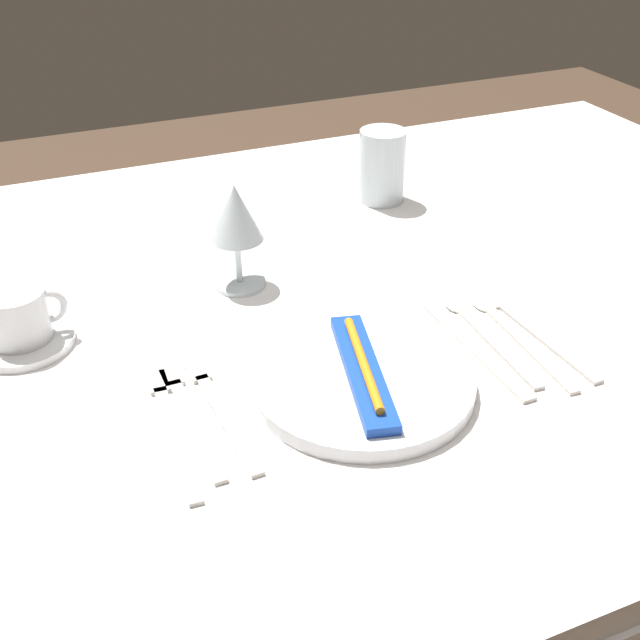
# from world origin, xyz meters

# --- Properties ---
(dining_table) EXTENTS (1.80, 1.11, 0.74)m
(dining_table) POSITION_xyz_m (0.00, 0.00, 0.66)
(dining_table) COLOR white
(dining_table) RESTS_ON ground
(dinner_plate) EXTENTS (0.25, 0.25, 0.02)m
(dinner_plate) POSITION_xyz_m (-0.01, -0.21, 0.75)
(dinner_plate) COLOR white
(dinner_plate) RESTS_ON dining_table
(toothbrush_package) EXTENTS (0.09, 0.21, 0.02)m
(toothbrush_package) POSITION_xyz_m (-0.01, -0.21, 0.77)
(toothbrush_package) COLOR blue
(toothbrush_package) RESTS_ON dinner_plate
(fork_outer) EXTENTS (0.03, 0.21, 0.00)m
(fork_outer) POSITION_xyz_m (-0.16, -0.18, 0.74)
(fork_outer) COLOR beige
(fork_outer) RESTS_ON dining_table
(fork_inner) EXTENTS (0.02, 0.21, 0.00)m
(fork_inner) POSITION_xyz_m (-0.19, -0.18, 0.74)
(fork_inner) COLOR beige
(fork_inner) RESTS_ON dining_table
(fork_salad) EXTENTS (0.03, 0.22, 0.00)m
(fork_salad) POSITION_xyz_m (-0.22, -0.19, 0.74)
(fork_salad) COLOR beige
(fork_salad) RESTS_ON dining_table
(dinner_knife) EXTENTS (0.02, 0.22, 0.00)m
(dinner_knife) POSITION_xyz_m (0.15, -0.20, 0.74)
(dinner_knife) COLOR beige
(dinner_knife) RESTS_ON dining_table
(spoon_soup) EXTENTS (0.03, 0.21, 0.01)m
(spoon_soup) POSITION_xyz_m (0.18, -0.16, 0.74)
(spoon_soup) COLOR beige
(spoon_soup) RESTS_ON dining_table
(spoon_dessert) EXTENTS (0.03, 0.22, 0.01)m
(spoon_dessert) POSITION_xyz_m (0.21, -0.17, 0.74)
(spoon_dessert) COLOR beige
(spoon_dessert) RESTS_ON dining_table
(spoon_tea) EXTENTS (0.03, 0.22, 0.01)m
(spoon_tea) POSITION_xyz_m (0.24, -0.17, 0.74)
(spoon_tea) COLOR beige
(spoon_tea) RESTS_ON dining_table
(saucer_left) EXTENTS (0.12, 0.12, 0.01)m
(saucer_left) POSITION_xyz_m (-0.34, 0.03, 0.74)
(saucer_left) COLOR white
(saucer_left) RESTS_ON dining_table
(coffee_cup_left) EXTENTS (0.10, 0.07, 0.06)m
(coffee_cup_left) POSITION_xyz_m (-0.34, 0.03, 0.78)
(coffee_cup_left) COLOR white
(coffee_cup_left) RESTS_ON saucer_left
(wine_glass_centre) EXTENTS (0.07, 0.07, 0.15)m
(wine_glass_centre) POSITION_xyz_m (-0.06, 0.07, 0.84)
(wine_glass_centre) COLOR silver
(wine_glass_centre) RESTS_ON dining_table
(drink_tumbler) EXTENTS (0.08, 0.08, 0.12)m
(drink_tumbler) POSITION_xyz_m (0.24, 0.25, 0.79)
(drink_tumbler) COLOR silver
(drink_tumbler) RESTS_ON dining_table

